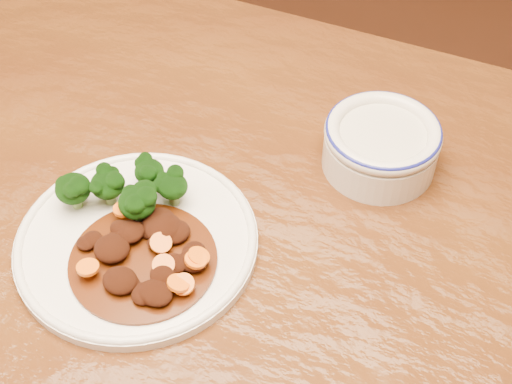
% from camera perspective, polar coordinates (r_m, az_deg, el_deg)
% --- Properties ---
extents(dining_table, '(1.55, 0.99, 0.75)m').
position_cam_1_polar(dining_table, '(0.87, -5.31, -6.75)').
color(dining_table, '#532C0E').
rests_on(dining_table, ground).
extents(dinner_plate, '(0.27, 0.27, 0.02)m').
position_cam_1_polar(dinner_plate, '(0.80, -9.52, -3.85)').
color(dinner_plate, white).
rests_on(dinner_plate, dining_table).
extents(broccoli_florets, '(0.13, 0.10, 0.05)m').
position_cam_1_polar(broccoli_florets, '(0.81, -10.59, 0.24)').
color(broccoli_florets, '#75994F').
rests_on(broccoli_florets, dinner_plate).
extents(mince_stew, '(0.16, 0.16, 0.03)m').
position_cam_1_polar(mince_stew, '(0.77, -8.78, -4.75)').
color(mince_stew, '#4B2008').
rests_on(mince_stew, dinner_plate).
extents(dip_bowl, '(0.14, 0.14, 0.06)m').
position_cam_1_polar(dip_bowl, '(0.86, 9.98, 3.83)').
color(dip_bowl, silver).
rests_on(dip_bowl, dining_table).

